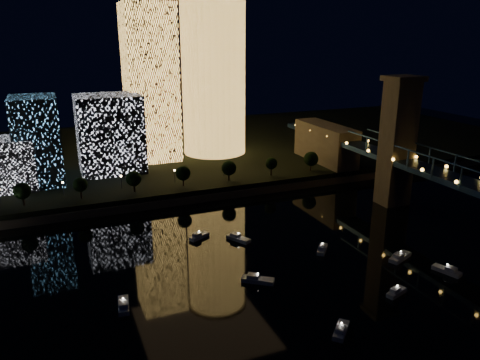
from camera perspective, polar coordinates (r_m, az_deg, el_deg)
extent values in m
plane|color=black|center=(124.75, 9.23, -14.08)|extent=(520.00, 520.00, 0.00)
cube|color=black|center=(263.75, -9.02, 3.52)|extent=(420.00, 160.00, 5.00)
cube|color=#6B5E4C|center=(191.87, -3.50, -1.88)|extent=(420.00, 6.00, 3.00)
cylinder|color=#F6B44E|center=(241.86, -3.25, 12.65)|extent=(32.00, 32.00, 79.82)
cube|color=#F6B44E|center=(232.66, -10.85, 11.45)|extent=(23.19, 23.19, 73.78)
cube|color=silver|center=(218.02, -15.57, 5.49)|extent=(27.88, 23.59, 34.32)
cube|color=#55A5E6|center=(209.22, -23.48, 4.44)|extent=(17.99, 23.39, 35.99)
cube|color=silver|center=(207.90, -26.42, 1.78)|extent=(20.55, 18.68, 20.55)
cube|color=#6B5E4C|center=(190.39, 18.60, 4.13)|extent=(11.00, 9.00, 48.00)
cube|color=#6B5E4C|center=(186.67, 19.35, 11.61)|extent=(13.00, 11.00, 2.00)
cube|color=#6B5E4C|center=(232.15, 10.35, 3.84)|extent=(12.00, 40.00, 23.00)
cube|color=navy|center=(161.49, 25.83, 0.09)|extent=(0.50, 0.50, 7.00)
cube|color=navy|center=(177.59, 20.20, 2.22)|extent=(0.50, 0.50, 7.00)
cube|color=navy|center=(195.32, 15.53, 3.97)|extent=(0.50, 0.50, 7.00)
sphere|color=#F6A636|center=(184.16, 18.17, 2.39)|extent=(1.20, 1.20, 1.20)
sphere|color=#F6A636|center=(219.24, 10.64, 5.26)|extent=(1.20, 1.20, 1.20)
cube|color=silver|center=(154.20, -0.19, -7.17)|extent=(6.45, 8.58, 1.20)
cube|color=silver|center=(154.45, -0.56, -6.68)|extent=(3.33, 3.61, 1.00)
sphere|color=white|center=(153.38, -0.19, -6.49)|extent=(0.36, 0.36, 0.36)
cube|color=silver|center=(149.23, 9.98, -8.32)|extent=(6.56, 7.13, 1.20)
cube|color=silver|center=(147.77, 9.94, -8.12)|extent=(3.13, 3.20, 1.00)
sphere|color=white|center=(148.39, 10.02, -7.63)|extent=(0.36, 0.36, 0.36)
cube|color=silver|center=(130.99, 18.55, -12.89)|extent=(6.81, 3.94, 1.20)
cube|color=silver|center=(129.72, 18.36, -12.62)|extent=(2.67, 2.29, 1.00)
sphere|color=white|center=(130.03, 18.63, -12.12)|extent=(0.36, 0.36, 0.36)
cube|color=silver|center=(113.25, 12.21, -17.50)|extent=(7.08, 7.00, 1.20)
cube|color=silver|center=(111.70, 12.12, -17.35)|extent=(3.26, 3.25, 1.00)
sphere|color=white|center=(112.13, 12.28, -16.66)|extent=(0.36, 0.36, 0.36)
cube|color=silver|center=(156.44, -4.99, -6.87)|extent=(7.56, 5.40, 1.20)
cube|color=silver|center=(155.30, -5.29, -6.62)|extent=(3.14, 2.85, 1.00)
sphere|color=white|center=(155.63, -5.01, -6.19)|extent=(0.36, 0.36, 0.36)
cube|color=silver|center=(150.11, 18.94, -8.90)|extent=(9.31, 5.97, 1.20)
cube|color=silver|center=(148.55, 18.74, -8.69)|extent=(3.75, 3.31, 1.00)
sphere|color=white|center=(149.27, 19.01, -8.20)|extent=(0.36, 0.36, 0.36)
cube|color=silver|center=(130.21, 2.19, -12.10)|extent=(8.81, 7.44, 1.20)
cube|color=silver|center=(129.90, 1.61, -11.61)|extent=(3.85, 3.66, 1.00)
sphere|color=white|center=(129.24, 2.20, -11.33)|extent=(0.36, 0.36, 0.36)
cube|color=silver|center=(122.89, -14.01, -14.60)|extent=(3.53, 8.26, 1.20)
cube|color=silver|center=(121.30, -14.03, -14.46)|extent=(2.41, 3.04, 1.00)
sphere|color=white|center=(121.86, -14.08, -13.80)|extent=(0.36, 0.36, 0.36)
cube|color=silver|center=(146.89, 23.88, -10.08)|extent=(4.95, 8.30, 1.20)
cube|color=silver|center=(146.01, 24.36, -9.83)|extent=(2.84, 3.28, 1.00)
sphere|color=white|center=(146.03, 23.98, -9.38)|extent=(0.36, 0.36, 0.36)
cylinder|color=black|center=(187.24, -24.89, -2.24)|extent=(0.70, 0.70, 4.00)
sphere|color=black|center=(186.19, -25.02, -1.22)|extent=(6.11, 6.11, 6.11)
cylinder|color=black|center=(187.00, -18.80, -1.55)|extent=(0.70, 0.70, 4.00)
sphere|color=black|center=(185.95, -18.90, -0.53)|extent=(5.51, 5.51, 5.51)
cylinder|color=black|center=(188.89, -12.77, -0.85)|extent=(0.70, 0.70, 4.00)
sphere|color=black|center=(187.85, -12.84, 0.17)|extent=(6.10, 6.10, 6.10)
cylinder|color=black|center=(192.85, -6.92, -0.16)|extent=(0.70, 0.70, 4.00)
sphere|color=black|center=(191.83, -6.96, 0.84)|extent=(6.14, 6.14, 6.14)
cylinder|color=black|center=(198.75, -1.36, 0.50)|extent=(0.70, 0.70, 4.00)
sphere|color=black|center=(197.76, -1.37, 1.47)|extent=(6.35, 6.35, 6.35)
cylinder|color=black|center=(206.43, 3.83, 1.11)|extent=(0.70, 0.70, 4.00)
sphere|color=black|center=(205.48, 3.85, 2.05)|extent=(5.28, 5.28, 5.28)
cylinder|color=black|center=(215.69, 8.61, 1.66)|extent=(0.70, 0.70, 4.00)
sphere|color=black|center=(214.78, 8.65, 2.56)|extent=(6.65, 6.65, 6.65)
cylinder|color=black|center=(193.47, -27.21, -1.80)|extent=(0.24, 0.24, 5.00)
cylinder|color=black|center=(192.41, -20.72, -1.07)|extent=(0.24, 0.24, 5.00)
sphere|color=#FFCC7F|center=(191.60, -20.81, -0.28)|extent=(0.70, 0.70, 0.70)
cylinder|color=black|center=(193.87, -14.25, -0.33)|extent=(0.24, 0.24, 5.00)
sphere|color=#FFCC7F|center=(193.06, -14.31, 0.46)|extent=(0.70, 0.70, 0.70)
cylinder|color=black|center=(197.78, -7.95, 0.40)|extent=(0.24, 0.24, 5.00)
sphere|color=#FFCC7F|center=(196.99, -7.98, 1.18)|extent=(0.70, 0.70, 0.70)
cylinder|color=black|center=(203.99, -1.97, 1.09)|extent=(0.24, 0.24, 5.00)
sphere|color=#FFCC7F|center=(203.23, -1.97, 1.84)|extent=(0.70, 0.70, 0.70)
cylinder|color=black|center=(212.32, 3.61, 1.72)|extent=(0.24, 0.24, 5.00)
sphere|color=#FFCC7F|center=(211.58, 3.62, 2.45)|extent=(0.70, 0.70, 0.70)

